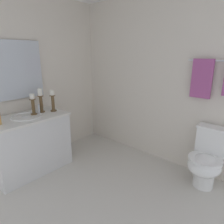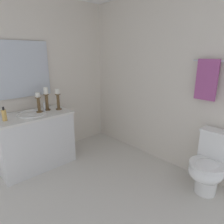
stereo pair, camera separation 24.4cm
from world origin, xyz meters
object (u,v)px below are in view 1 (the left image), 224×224
(towel_bar, at_px, (222,61))
(candle_holder_short, at_px, (41,100))
(candle_holder_tall, at_px, (53,100))
(towel_near_vanity, at_px, (202,79))
(sink_basin, at_px, (27,119))
(candle_holder_mid, at_px, (33,104))
(toilet, at_px, (207,160))
(mirror, at_px, (11,71))
(vanity_cabinet, at_px, (30,144))

(towel_bar, bearing_deg, candle_holder_short, -148.71)
(candle_holder_tall, height_order, towel_near_vanity, towel_near_vanity)
(sink_basin, xyz_separation_m, towel_near_vanity, (1.75, 1.45, 0.55))
(candle_holder_tall, relative_size, towel_bar, 0.41)
(candle_holder_mid, bearing_deg, candle_holder_short, 98.95)
(candle_holder_short, height_order, towel_bar, towel_bar)
(sink_basin, distance_m, candle_holder_short, 0.34)
(candle_holder_tall, bearing_deg, toilet, 23.33)
(sink_basin, bearing_deg, mirror, -179.80)
(candle_holder_tall, xyz_separation_m, candle_holder_short, (-0.08, -0.14, 0.02))
(sink_basin, height_order, candle_holder_mid, candle_holder_mid)
(candle_holder_short, xyz_separation_m, towel_bar, (1.99, 1.21, 0.55))
(vanity_cabinet, relative_size, candle_holder_mid, 3.59)
(candle_holder_short, height_order, toilet, candle_holder_short)
(sink_basin, distance_m, mirror, 0.69)
(candle_holder_tall, bearing_deg, mirror, -127.86)
(vanity_cabinet, relative_size, towel_near_vanity, 2.16)
(candle_holder_mid, height_order, towel_bar, towel_bar)
(toilet, xyz_separation_m, towel_near_vanity, (-0.24, 0.20, 0.95))
(candle_holder_mid, bearing_deg, toilet, 29.07)
(candle_holder_short, height_order, candle_holder_mid, candle_holder_short)
(sink_basin, xyz_separation_m, towel_bar, (1.94, 1.47, 0.78))
(sink_basin, relative_size, towel_near_vanity, 0.83)
(sink_basin, distance_m, towel_bar, 2.55)
(mirror, height_order, candle_holder_mid, mirror)
(candle_holder_short, relative_size, towel_near_vanity, 0.71)
(sink_basin, bearing_deg, towel_near_vanity, 39.66)
(sink_basin, bearing_deg, candle_holder_mid, 102.98)
(candle_holder_short, distance_m, candle_holder_mid, 0.14)
(mirror, bearing_deg, candle_holder_short, 48.19)
(toilet, height_order, towel_bar, towel_bar)
(mirror, distance_m, candle_holder_mid, 0.53)
(vanity_cabinet, distance_m, toilet, 2.34)
(mirror, bearing_deg, sink_basin, 0.20)
(vanity_cabinet, xyz_separation_m, towel_bar, (1.94, 1.47, 1.14))
(vanity_cabinet, height_order, mirror, mirror)
(sink_basin, xyz_separation_m, mirror, (-0.28, -0.00, 0.63))
(candle_holder_tall, relative_size, candle_holder_short, 0.91)
(mirror, bearing_deg, vanity_cabinet, -0.01)
(candle_holder_mid, bearing_deg, sink_basin, -77.02)
(towel_bar, bearing_deg, mirror, -146.54)
(mirror, bearing_deg, candle_holder_mid, 26.20)
(sink_basin, distance_m, toilet, 2.38)
(mirror, height_order, candle_holder_short, mirror)
(sink_basin, distance_m, towel_near_vanity, 2.33)
(candle_holder_mid, bearing_deg, mirror, -153.80)
(candle_holder_mid, distance_m, toilet, 2.38)
(candle_holder_short, height_order, towel_near_vanity, towel_near_vanity)
(sink_basin, bearing_deg, candle_holder_tall, 85.53)
(sink_basin, xyz_separation_m, candle_holder_short, (-0.05, 0.26, 0.22))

